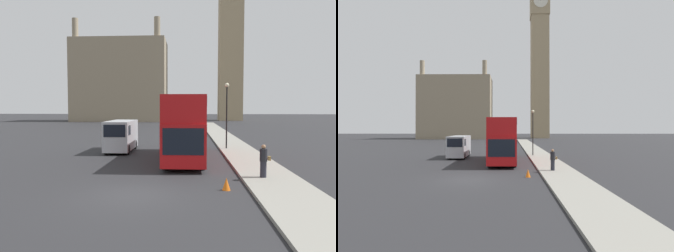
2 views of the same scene
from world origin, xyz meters
The scene contains 8 objects.
ground_plane centered at (0.00, 0.00, 0.00)m, with size 300.00×300.00×0.00m, color #28282B.
sidewalk_strip centered at (6.46, 0.00, 0.07)m, with size 2.92×120.00×0.15m.
building_block_distant centered at (-14.91, 69.77, 10.20)m, with size 23.21×12.20×24.78m.
red_double_decker_bus centered at (2.05, 9.43, 2.44)m, with size 2.58×10.62×4.36m.
white_van centered at (-3.15, 13.02, 1.35)m, with size 1.97×5.13×2.53m.
pedestrian centered at (6.09, 3.09, 0.97)m, with size 0.53×0.37×1.64m.
street_lamp centered at (5.57, 14.51, 3.80)m, with size 0.36×0.36×5.52m.
traffic_cone centered at (4.01, 0.99, 0.28)m, with size 0.36×0.36×0.55m.
Camera 1 is at (2.31, -13.37, 3.68)m, focal length 35.00 mm.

